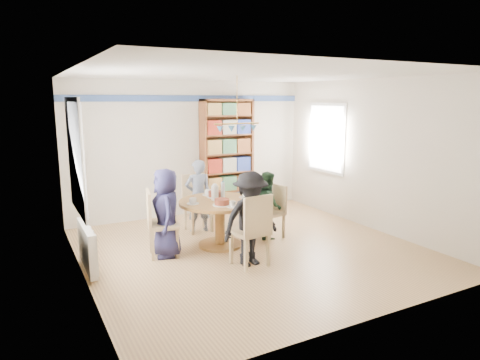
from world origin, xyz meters
TOP-DOWN VIEW (x-y plane):
  - ground at (0.00, 0.00)m, footprint 5.00×5.00m
  - room_shell at (-0.26, 0.87)m, footprint 5.00×5.00m
  - radiator at (-2.42, 0.30)m, footprint 0.12×1.00m
  - dining_table at (-0.37, 0.40)m, footprint 1.30×1.30m
  - chair_left at (-1.39, 0.42)m, footprint 0.53×0.53m
  - chair_right at (0.65, 0.39)m, footprint 0.46×0.46m
  - chair_far at (-0.37, 1.39)m, footprint 0.45×0.45m
  - chair_near at (-0.34, -0.63)m, footprint 0.50×0.50m
  - person_left at (-1.26, 0.37)m, footprint 0.52×0.71m
  - person_right at (0.55, 0.43)m, footprint 0.57×0.65m
  - person_far at (-0.37, 1.28)m, footprint 0.51×0.36m
  - person_near at (-0.33, -0.53)m, footprint 0.92×0.58m
  - bookshelf at (0.72, 2.34)m, footprint 1.11×0.33m
  - tableware at (-0.39, 0.42)m, footprint 1.10×1.10m

SIDE VIEW (x-z plane):
  - ground at x=0.00m, z-range 0.00..0.00m
  - radiator at x=-2.42m, z-range 0.05..0.65m
  - chair_right at x=0.65m, z-range 0.05..0.94m
  - chair_left at x=-1.39m, z-range 0.05..1.06m
  - dining_table at x=-0.37m, z-range 0.18..0.93m
  - chair_far at x=-0.37m, z-range 0.05..1.07m
  - person_right at x=0.55m, z-range 0.00..1.14m
  - chair_near at x=-0.34m, z-range 0.05..1.10m
  - person_far at x=-0.37m, z-range 0.00..1.30m
  - person_left at x=-1.26m, z-range 0.00..1.34m
  - person_near at x=-0.33m, z-range 0.00..1.35m
  - tableware at x=-0.39m, z-range 0.67..0.96m
  - bookshelf at x=0.72m, z-range -0.02..2.32m
  - room_shell at x=-0.26m, z-range -0.85..4.15m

